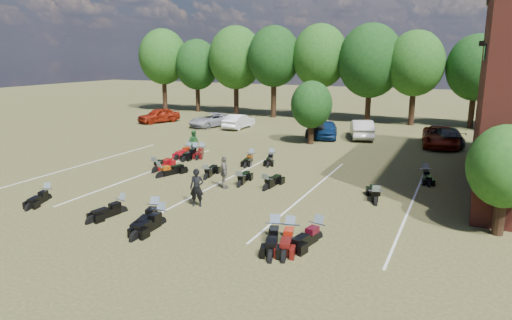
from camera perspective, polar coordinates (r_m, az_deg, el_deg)
The scene contains 35 objects.
ground at distance 21.47m, azimuth -1.23°, elevation -5.68°, with size 160.00×160.00×0.00m, color brown.
car_0 at distance 48.13m, azimuth -12.06°, elevation 5.48°, with size 1.77×4.39×1.49m, color maroon.
car_1 at distance 43.36m, azimuth -2.15°, elevation 4.86°, with size 1.44×4.13×1.36m, color silver.
car_2 at distance 44.69m, azimuth -5.59°, elevation 5.02°, with size 2.18×4.72×1.31m, color #9B9CA4.
car_3 at distance 39.71m, azimuth 7.96°, elevation 3.94°, with size 1.85×4.56×1.32m, color black.
car_4 at distance 38.83m, azimuth 8.83°, elevation 3.79°, with size 1.70×4.22×1.44m, color navy.
car_5 at distance 39.22m, azimuth 13.06°, elevation 3.81°, with size 1.67×4.79×1.58m, color #A1A09C.
car_6 at distance 37.59m, azimuth 22.06°, elevation 2.74°, with size 2.52×5.47×1.52m, color #601205.
car_7 at distance 38.19m, azimuth 22.69°, elevation 2.77°, with size 2.01×4.95×1.44m, color #343438.
person_black at distance 21.27m, azimuth -7.41°, elevation -3.45°, with size 0.65×0.43×1.78m, color black.
person_green at distance 32.46m, azimuth -7.81°, elevation 2.23°, with size 0.83×0.64×1.70m, color #276830.
person_grey at distance 23.95m, azimuth -4.01°, elevation -1.56°, with size 1.01×0.42×1.72m, color #605C53.
motorcycle_0 at distance 24.48m, azimuth -24.60°, elevation -4.52°, with size 0.65×2.05×1.14m, color black, non-canonical shape.
motorcycle_1 at distance 21.38m, azimuth -16.45°, elevation -6.32°, with size 0.69×2.16×1.21m, color black, non-canonical shape.
motorcycle_2 at distance 19.54m, azimuth -11.83°, elevation -7.91°, with size 0.75×2.35×1.31m, color black, non-canonical shape.
motorcycle_3 at distance 20.21m, azimuth -12.51°, elevation -7.23°, with size 0.77×2.42×1.35m, color black, non-canonical shape.
motorcycle_4 at distance 17.69m, azimuth 2.35°, elevation -9.92°, with size 0.77×2.43×1.35m, color black, non-canonical shape.
motorcycle_5 at distance 17.86m, azimuth 7.61°, elevation -9.80°, with size 0.75×2.36×1.32m, color black, non-canonical shape.
motorcycle_6 at distance 17.65m, azimuth 4.25°, elevation -10.00°, with size 0.75×2.36×1.31m, color #4D0E0B, non-canonical shape.
motorcycle_7 at distance 28.03m, azimuth -12.44°, elevation -1.48°, with size 0.78×2.44×1.36m, color maroon, non-canonical shape.
motorcycle_8 at distance 26.78m, azimuth -11.81°, elevation -2.13°, with size 0.74×2.32×1.29m, color black, non-canonical shape.
motorcycle_9 at distance 26.08m, azimuth -6.22°, elevation -2.34°, with size 0.70×2.20×1.23m, color black, non-canonical shape.
motorcycle_10 at distance 24.48m, azimuth -2.06°, elevation -3.30°, with size 0.71×2.22×1.24m, color black, non-canonical shape.
motorcycle_12 at distance 23.85m, azimuth 1.27°, elevation -3.74°, with size 0.71×2.24×1.25m, color black, non-canonical shape.
motorcycle_13 at distance 22.40m, azimuth 14.68°, elevation -5.31°, with size 0.74×2.33×1.30m, color black, non-canonical shape.
motorcycle_14 at distance 32.27m, azimuth -6.74°, elevation 0.66°, with size 0.67×2.10×1.17m, color #460A0C, non-canonical shape.
motorcycle_15 at distance 32.45m, azimuth -8.41°, elevation 0.68°, with size 0.74×2.33×1.30m, color #9F0B16, non-canonical shape.
motorcycle_16 at distance 31.90m, azimuth -7.62°, elevation 0.49°, with size 0.74×2.31×1.29m, color black, non-canonical shape.
motorcycle_17 at distance 29.96m, azimuth -0.62°, elevation -0.22°, with size 0.68×2.12×1.18m, color black, non-canonical shape.
motorcycle_18 at distance 30.12m, azimuth 1.95°, elevation -0.15°, with size 0.68×2.13×1.19m, color black, non-canonical shape.
motorcycle_20 at distance 27.66m, azimuth 20.37°, elevation -2.20°, with size 0.68×2.14×1.19m, color black, non-canonical shape.
tree_line at distance 48.27m, azimuth 13.36°, elevation 12.07°, with size 56.00×6.00×9.79m.
young_tree_near_building at distance 19.72m, azimuth 28.73°, elevation -0.72°, with size 2.80×2.80×4.16m.
young_tree_midfield at distance 35.68m, azimuth 6.95°, elevation 6.88°, with size 3.20×3.20×4.70m.
parking_lines at distance 25.34m, azimuth -4.32°, elevation -2.74°, with size 20.10×14.00×0.01m.
Camera 1 is at (9.01, -18.22, 6.93)m, focal length 32.00 mm.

